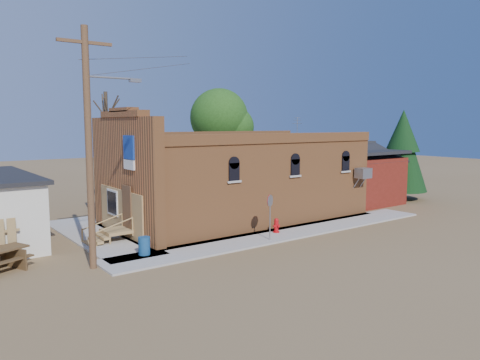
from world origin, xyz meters
TOP-DOWN VIEW (x-y plane):
  - ground at (0.00, 0.00)m, footprint 120.00×120.00m
  - sidewalk_south at (1.50, 0.90)m, footprint 19.00×2.20m
  - sidewalk_west at (-6.30, 6.00)m, footprint 2.60×10.00m
  - brick_bar at (1.64, 5.49)m, footprint 16.40×7.97m
  - red_shed at (11.50, 5.50)m, footprint 5.40×6.40m
  - utility_pole at (-8.14, 1.20)m, footprint 3.12×0.26m
  - tree_bare_near at (-3.00, 13.00)m, footprint 2.80×2.80m
  - tree_leafy at (6.00, 13.50)m, footprint 4.40×4.40m
  - evergreen_tree at (15.50, 4.00)m, footprint 3.60×3.60m
  - fire_hydrant at (1.07, 1.23)m, footprint 0.42×0.40m
  - stop_sign at (-0.12, 0.32)m, footprint 0.54×0.31m
  - trash_barrel at (-5.95, 1.50)m, footprint 0.64×0.64m

SIDE VIEW (x-z plane):
  - ground at x=0.00m, z-range 0.00..0.00m
  - sidewalk_south at x=1.50m, z-range 0.00..0.08m
  - sidewalk_west at x=-6.30m, z-range 0.00..0.08m
  - fire_hydrant at x=1.07m, z-range 0.08..0.80m
  - trash_barrel at x=-5.95m, z-range 0.08..0.83m
  - stop_sign at x=-0.12m, z-range 0.65..2.79m
  - red_shed at x=11.50m, z-range 0.12..4.42m
  - brick_bar at x=1.64m, z-range -0.81..5.49m
  - evergreen_tree at x=15.50m, z-range 0.46..6.96m
  - utility_pole at x=-8.14m, z-range 0.27..9.27m
  - tree_leafy at x=6.00m, z-range 1.86..10.01m
  - tree_bare_near at x=-3.00m, z-range 2.14..9.79m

